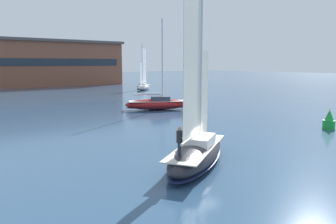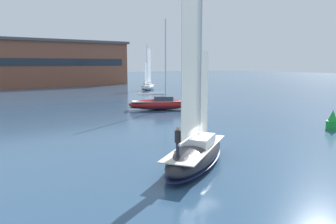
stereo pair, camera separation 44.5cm
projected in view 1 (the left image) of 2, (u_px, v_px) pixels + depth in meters
ground_plane at (196, 165)px, 20.73m from camera, size 400.00×400.00×0.00m
waterfront_building at (51, 63)px, 95.11m from camera, size 39.25×16.97×12.85m
sailboat_main at (197, 150)px, 20.59m from camera, size 8.75×6.86×12.13m
sailboat_moored_near_marina at (143, 86)px, 79.30m from camera, size 7.40×6.90×10.89m
sailboat_moored_mid_channel at (157, 104)px, 45.40m from camera, size 9.09×6.47×12.33m
channel_buoy at (329, 121)px, 32.11m from camera, size 1.15×1.15×2.07m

